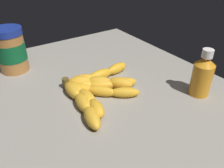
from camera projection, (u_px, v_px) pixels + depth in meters
The scene contains 4 objects.
ground_plane at pixel (111, 103), 64.17cm from camera, with size 96.36×71.29×3.99cm, color gray.
banana_bunch at pixel (95, 88), 64.25cm from camera, with size 23.69×25.87×3.75cm.
peanut_butter_jar at pixel (11, 50), 73.07cm from camera, with size 9.41×9.41×14.56cm.
honey_bottle at pixel (202, 75), 61.73cm from camera, with size 5.60×5.60×13.61cm.
Camera 1 is at (42.82, -28.46, 36.79)cm, focal length 36.21 mm.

